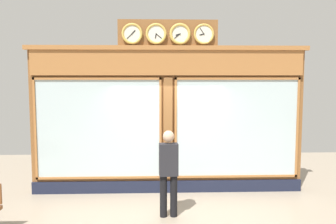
{
  "coord_description": "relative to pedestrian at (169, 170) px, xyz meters",
  "views": [
    {
      "loc": [
        0.3,
        8.22,
        2.73
      ],
      "look_at": [
        0.0,
        0.0,
        1.9
      ],
      "focal_mm": 38.41,
      "sensor_mm": 36.0,
      "label": 1
    }
  ],
  "objects": [
    {
      "name": "shop_facade",
      "position": [
        -0.04,
        -1.59,
        0.81
      ],
      "size": [
        6.43,
        0.42,
        3.99
      ],
      "color": "brown",
      "rests_on": "ground_plane"
    },
    {
      "name": "pedestrian",
      "position": [
        0.0,
        0.0,
        0.0
      ],
      "size": [
        0.37,
        0.24,
        1.69
      ],
      "color": "black",
      "rests_on": "ground_plane"
    }
  ]
}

